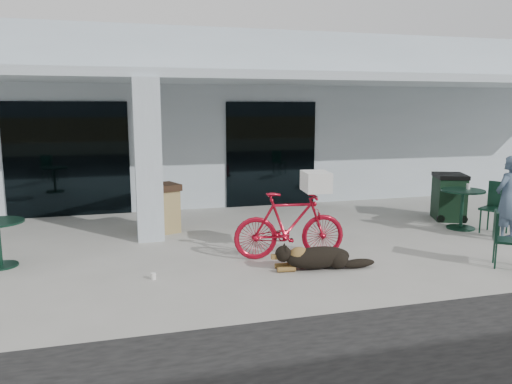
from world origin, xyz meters
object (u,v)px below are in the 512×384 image
object	(u,v)px
cafe_chair_far_a	(507,240)
wheeled_bin	(449,197)
cafe_chair_far_b	(495,208)
trash_receptacle	(163,208)
bicycle	(290,225)
person	(507,198)
dog	(318,256)
cafe_table_far	(462,209)

from	to	relation	value
cafe_chair_far_a	wheeled_bin	xyz separation A→B (m)	(1.29, 3.26, 0.07)
cafe_chair_far_b	trash_receptacle	xyz separation A→B (m)	(-6.54, 1.91, -0.02)
cafe_chair_far_a	trash_receptacle	bearing A→B (deg)	89.81
bicycle	cafe_chair_far_a	size ratio (longest dim) A/B	2.10
wheeled_bin	bicycle	bearing A→B (deg)	-135.86
cafe_chair_far_b	wheeled_bin	distance (m)	1.37
person	trash_receptacle	bearing A→B (deg)	-39.05
cafe_chair_far_a	wheeled_bin	bearing A→B (deg)	14.56
wheeled_bin	dog	bearing A→B (deg)	-127.48
cafe_table_far	wheeled_bin	world-z (taller)	wheeled_bin
bicycle	cafe_chair_far_b	xyz separation A→B (m)	(4.61, 0.49, -0.05)
person	cafe_table_far	bearing A→B (deg)	-96.29
bicycle	cafe_chair_far_a	bearing A→B (deg)	-107.11
cafe_chair_far_b	trash_receptacle	size ratio (longest dim) A/B	1.04
cafe_chair_far_a	trash_receptacle	world-z (taller)	trash_receptacle
dog	cafe_chair_far_a	xyz separation A→B (m)	(2.98, -0.72, 0.25)
cafe_chair_far_b	trash_receptacle	distance (m)	6.81
trash_receptacle	wheeled_bin	distance (m)	6.48
dog	wheeled_bin	size ratio (longest dim) A/B	1.18
cafe_table_far	person	distance (m)	1.12
wheeled_bin	cafe_chair_far_a	bearing A→B (deg)	-89.82
cafe_chair_far_b	person	bearing A→B (deg)	-45.29
wheeled_bin	cafe_table_far	bearing A→B (deg)	-87.43
cafe_chair_far_b	trash_receptacle	bearing A→B (deg)	-133.57
dog	trash_receptacle	world-z (taller)	trash_receptacle
trash_receptacle	cafe_chair_far_a	bearing A→B (deg)	-36.35
cafe_table_far	cafe_chair_far_a	bearing A→B (deg)	-112.42
cafe_chair_far_a	trash_receptacle	distance (m)	6.41
cafe_table_far	trash_receptacle	size ratio (longest dim) A/B	0.89
cafe_chair_far_b	person	xyz separation A→B (m)	(-0.16, -0.49, 0.30)
bicycle	trash_receptacle	size ratio (longest dim) A/B	1.90
bicycle	dog	xyz separation A→B (m)	(0.26, -0.68, -0.37)
cafe_table_far	person	world-z (taller)	person
cafe_chair_far_b	cafe_chair_far_a	bearing A→B (deg)	-63.30
cafe_table_far	cafe_chair_far_a	distance (m)	2.61
person	bicycle	bearing A→B (deg)	-18.43
dog	cafe_table_far	bearing A→B (deg)	29.02
cafe_chair_far_a	cafe_chair_far_b	xyz separation A→B (m)	(1.38, 1.89, 0.07)
person	wheeled_bin	world-z (taller)	person
cafe_chair_far_a	cafe_chair_far_b	bearing A→B (deg)	0.18
bicycle	cafe_table_far	distance (m)	4.36
person	trash_receptacle	xyz separation A→B (m)	(-6.38, 2.40, -0.32)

